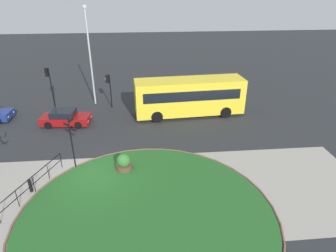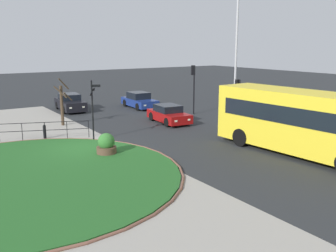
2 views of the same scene
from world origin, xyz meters
name	(u,v)px [view 1 (image 1 of 2)]	position (x,y,z in m)	size (l,w,h in m)	color
ground	(97,176)	(0.00, 0.00, 0.00)	(120.00, 120.00, 0.00)	#282B2D
sidewalk_paving	(93,196)	(0.00, -1.93, 0.01)	(32.00, 8.14, 0.02)	#9E998E
grass_island	(147,215)	(3.01, -3.73, 0.05)	(13.12, 13.12, 0.10)	#235B23
grass_kerb_ring	(147,215)	(3.01, -3.73, 0.06)	(13.43, 13.43, 0.11)	brown
signpost_directional	(72,139)	(-1.48, 1.14, 2.06)	(0.84, 0.76, 3.60)	black
bollard_foreground	(30,185)	(-3.55, -1.17, 0.45)	(0.18, 0.18, 0.88)	black
railing_grass_edge	(33,182)	(-3.32, -1.21, 0.70)	(1.94, 4.82, 1.08)	black
bus_yellow	(189,96)	(7.17, 8.92, 1.76)	(9.72, 3.13, 3.29)	yellow
car_near_lane	(65,118)	(-3.50, 7.81, 0.61)	(4.12, 2.10, 1.29)	maroon
traffic_light_near	(108,84)	(-0.08, 11.33, 2.38)	(0.49, 0.27, 3.23)	black
traffic_light_far	(49,79)	(-5.43, 11.49, 2.89)	(0.49, 0.31, 3.95)	black
lamppost_tall	(90,55)	(-1.66, 12.52, 4.85)	(0.32, 0.32, 9.11)	#B7B7BC
planter_near_signpost	(124,163)	(1.66, 0.53, 0.52)	(1.03, 1.03, 1.16)	brown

